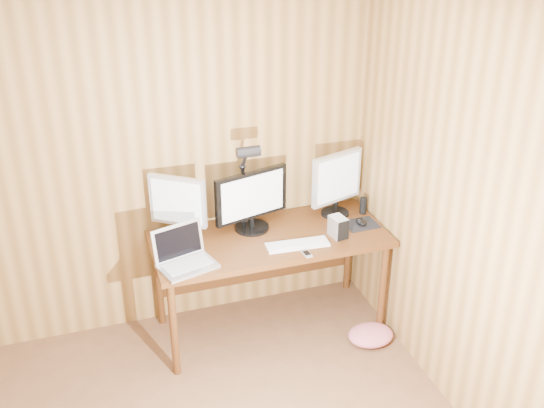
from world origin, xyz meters
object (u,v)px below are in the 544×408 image
desk (267,247)px  monitor_right (337,182)px  desk_lamp (246,173)px  laptop (184,256)px  speaker (363,206)px  monitor_center (251,200)px  hard_drive (338,227)px  keyboard (297,244)px  mouse (361,222)px  phone (307,254)px  monitor_left (178,206)px

desk → monitor_right: bearing=9.3°
desk_lamp → laptop: bearing=-158.4°
laptop → speaker: laptop is taller
monitor_center → speaker: bearing=-17.0°
desk → hard_drive: 0.53m
desk_lamp → keyboard: bearing=-65.8°
speaker → monitor_center: bearing=178.3°
monitor_center → mouse: size_ratio=4.97×
phone → speaker: speaker is taller
monitor_right → speaker: size_ratio=3.84×
monitor_center → laptop: size_ratio=1.35×
monitor_right → hard_drive: (-0.11, -0.31, -0.19)m
monitor_left → mouse: size_ratio=4.13×
speaker → desk_lamp: bearing=176.8°
hard_drive → desk_lamp: (-0.55, 0.31, 0.35)m
mouse → laptop: bearing=-176.6°
monitor_left → phone: size_ratio=4.64×
monitor_left → monitor_center: bearing=31.9°
phone → desk_lamp: desk_lamp is taller
speaker → desk_lamp: 0.94m
monitor_center → desk_lamp: (-0.03, 0.02, 0.19)m
phone → speaker: (0.60, 0.42, 0.06)m
hard_drive → laptop: bearing=171.1°
keyboard → hard_drive: (0.30, 0.03, 0.06)m
hard_drive → speaker: (0.31, 0.26, -0.01)m
laptop → phone: 0.79m
monitor_right → phone: 0.66m
keyboard → desk_lamp: (-0.25, 0.34, 0.41)m
keyboard → speaker: bearing=29.4°
desk → monitor_right: size_ratio=3.36×
monitor_center → hard_drive: 0.62m
monitor_center → desk_lamp: desk_lamp is taller
monitor_right → laptop: size_ratio=1.19×
phone → desk: bearing=109.1°
monitor_right → mouse: monitor_right is taller
desk → laptop: 0.69m
desk → keyboard: size_ratio=3.75×
phone → monitor_left: bearing=143.7°
monitor_right → laptop: (-1.18, -0.33, -0.20)m
mouse → desk_lamp: 0.90m
desk → desk_lamp: desk_lamp is taller
phone → mouse: bearing=24.1°
monitor_left → monitor_right: size_ratio=0.94×
desk → hard_drive: hard_drive is taller
monitor_right → monitor_center: bearing=163.6°
phone → speaker: bearing=31.8°
monitor_right → desk_lamp: desk_lamp is taller
monitor_center → monitor_left: bearing=160.8°
mouse → monitor_right: bearing=116.9°
mouse → hard_drive: size_ratio=0.75×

